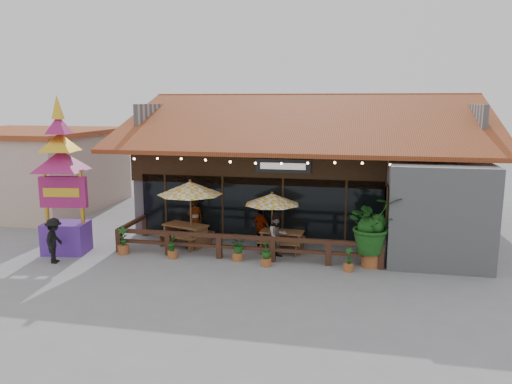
% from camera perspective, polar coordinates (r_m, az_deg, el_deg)
% --- Properties ---
extents(ground, '(100.00, 100.00, 0.00)m').
position_cam_1_polar(ground, '(18.64, 3.70, -7.57)').
color(ground, gray).
rests_on(ground, ground).
extents(restaurant_building, '(15.50, 14.73, 6.09)m').
position_cam_1_polar(restaurant_building, '(24.53, 6.53, 2.03)').
color(restaurant_building, '#9D9EA2').
rests_on(restaurant_building, ground).
extents(patio_railing, '(10.00, 2.60, 0.92)m').
position_cam_1_polar(patio_railing, '(18.64, -3.30, -5.59)').
color(patio_railing, '#4A291A').
rests_on(patio_railing, ground).
extents(neighbor_building, '(8.40, 8.40, 4.22)m').
position_cam_1_polar(neighbor_building, '(29.53, -24.59, 2.43)').
color(neighbor_building, beige).
rests_on(neighbor_building, ground).
extents(umbrella_left, '(3.25, 3.25, 2.74)m').
position_cam_1_polar(umbrella_left, '(19.55, -7.54, 0.42)').
color(umbrella_left, brown).
rests_on(umbrella_left, ground).
extents(umbrella_right, '(2.63, 2.63, 2.31)m').
position_cam_1_polar(umbrella_right, '(19.15, 1.86, -0.83)').
color(umbrella_right, brown).
rests_on(umbrella_right, ground).
extents(picnic_table_left, '(2.17, 2.01, 0.85)m').
position_cam_1_polar(picnic_table_left, '(20.29, -8.04, -4.46)').
color(picnic_table_left, brown).
rests_on(picnic_table_left, ground).
extents(picnic_table_right, '(1.73, 1.51, 0.79)m').
position_cam_1_polar(picnic_table_right, '(19.36, 2.99, -5.22)').
color(picnic_table_right, brown).
rests_on(picnic_table_right, ground).
extents(thai_sign_tower, '(2.69, 2.69, 6.41)m').
position_cam_1_polar(thai_sign_tower, '(19.93, -21.35, 2.90)').
color(thai_sign_tower, '#592A9C').
rests_on(thai_sign_tower, ground).
extents(tropical_plant, '(2.31, 2.17, 2.56)m').
position_cam_1_polar(tropical_plant, '(17.78, 13.18, -3.81)').
color(tropical_plant, '#9A542A').
rests_on(tropical_plant, ground).
extents(diner_a, '(0.79, 0.73, 1.80)m').
position_cam_1_polar(diner_a, '(20.76, -6.96, -3.17)').
color(diner_a, '#352111').
rests_on(diner_a, ground).
extents(diner_b, '(1.01, 0.99, 1.64)m').
position_cam_1_polar(diner_b, '(18.50, 2.42, -5.05)').
color(diner_b, '#352111').
rests_on(diner_b, ground).
extents(diner_c, '(0.97, 0.83, 1.57)m').
position_cam_1_polar(diner_c, '(19.87, 0.62, -4.06)').
color(diner_c, '#352111').
rests_on(diner_c, ground).
extents(pedestrian, '(0.83, 1.17, 1.64)m').
position_cam_1_polar(pedestrian, '(19.30, -22.07, -5.16)').
color(pedestrian, black).
rests_on(pedestrian, ground).
extents(planter_a, '(0.43, 0.43, 1.05)m').
position_cam_1_polar(planter_a, '(19.65, -14.95, -5.61)').
color(planter_a, '#9A542A').
rests_on(planter_a, ground).
extents(planter_b, '(0.41, 0.42, 0.89)m').
position_cam_1_polar(planter_b, '(18.76, -9.54, -6.28)').
color(planter_b, '#9A542A').
rests_on(planter_b, ground).
extents(planter_c, '(0.69, 0.64, 0.94)m').
position_cam_1_polar(planter_c, '(18.19, -2.14, -6.26)').
color(planter_c, '#9A542A').
rests_on(planter_c, ground).
extents(planter_d, '(0.46, 0.46, 0.88)m').
position_cam_1_polar(planter_d, '(17.64, 1.17, -7.15)').
color(planter_d, '#9A542A').
rests_on(planter_d, ground).
extents(planter_e, '(0.36, 0.34, 0.84)m').
position_cam_1_polar(planter_e, '(17.44, 10.55, -7.78)').
color(planter_e, '#9A542A').
rests_on(planter_e, ground).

